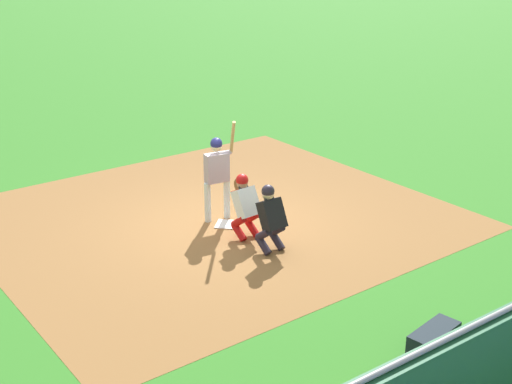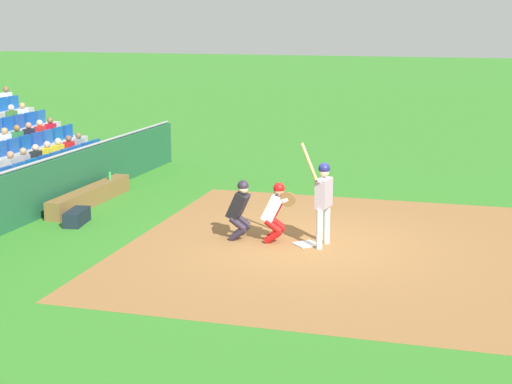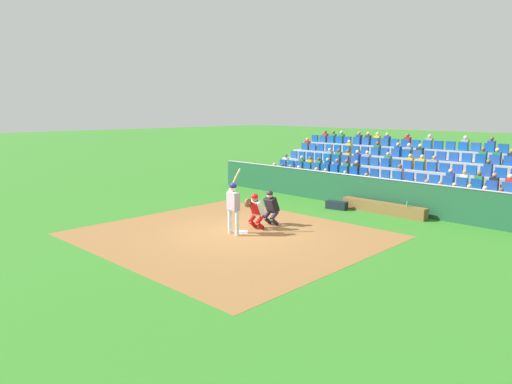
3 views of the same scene
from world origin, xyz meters
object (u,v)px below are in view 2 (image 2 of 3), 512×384
(home_plate_marker, at_px, (306,244))
(home_plate_umpire, at_px, (240,207))
(dugout_bench, at_px, (90,196))
(equipment_duffel_bag, at_px, (77,217))
(batter_at_plate, at_px, (323,195))
(catcher_crouching, at_px, (276,209))
(water_bottle_on_bench, at_px, (110,176))

(home_plate_marker, distance_m, home_plate_umpire, 1.59)
(dugout_bench, distance_m, equipment_duffel_bag, 1.88)
(batter_at_plate, xyz_separation_m, catcher_crouching, (-0.03, -1.00, -0.36))
(dugout_bench, bearing_deg, batter_at_plate, 73.78)
(water_bottle_on_bench, xyz_separation_m, equipment_duffel_bag, (2.79, 0.61, -0.38))
(dugout_bench, height_order, equipment_duffel_bag, dugout_bench)
(catcher_crouching, height_order, home_plate_umpire, home_plate_umpire)
(home_plate_marker, height_order, dugout_bench, dugout_bench)
(home_plate_marker, height_order, catcher_crouching, catcher_crouching)
(catcher_crouching, xyz_separation_m, dugout_bench, (-1.80, -5.32, -0.49))
(batter_at_plate, relative_size, equipment_duffel_bag, 2.46)
(water_bottle_on_bench, bearing_deg, batter_at_plate, 65.57)
(home_plate_marker, bearing_deg, dugout_bench, -107.02)
(home_plate_umpire, relative_size, equipment_duffel_bag, 1.48)
(home_plate_marker, distance_m, batter_at_plate, 1.11)
(equipment_duffel_bag, bearing_deg, catcher_crouching, 79.58)
(catcher_crouching, xyz_separation_m, equipment_duffel_bag, (-0.03, -4.68, -0.55))
(catcher_crouching, relative_size, water_bottle_on_bench, 6.31)
(home_plate_umpire, bearing_deg, home_plate_marker, 89.75)
(catcher_crouching, relative_size, home_plate_umpire, 0.99)
(water_bottle_on_bench, distance_m, equipment_duffel_bag, 2.88)
(home_plate_umpire, xyz_separation_m, dugout_bench, (-1.82, -4.54, -0.48))
(dugout_bench, relative_size, equipment_duffel_bag, 4.10)
(equipment_duffel_bag, bearing_deg, dugout_bench, -170.18)
(batter_at_plate, height_order, water_bottle_on_bench, batter_at_plate)
(equipment_duffel_bag, bearing_deg, batter_at_plate, 79.31)
(home_plate_marker, distance_m, catcher_crouching, 0.96)
(water_bottle_on_bench, bearing_deg, home_plate_marker, 64.43)
(home_plate_umpire, height_order, dugout_bench, home_plate_umpire)
(catcher_crouching, bearing_deg, equipment_duffel_bag, -90.42)
(dugout_bench, bearing_deg, equipment_duffel_bag, 19.82)
(home_plate_umpire, xyz_separation_m, equipment_duffel_bag, (-0.06, -3.90, -0.53))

